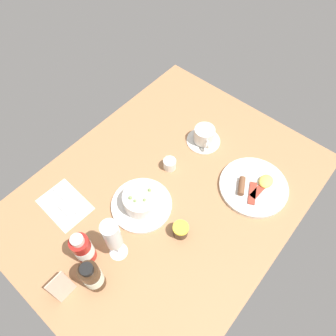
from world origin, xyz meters
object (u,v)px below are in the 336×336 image
object	(u,v)px
porridge_bowl	(141,201)
breakfast_plate	(254,186)
cutlery_setting	(65,205)
jam_jar	(181,230)
wine_glass	(112,236)
coffee_cup	(204,136)
sauce_bottle_brown	(92,277)
creamer_jug	(170,164)
sauce_bottle_red	(83,249)
menu_card	(58,284)

from	to	relation	value
porridge_bowl	breakfast_plate	distance (cm)	40.76
cutlery_setting	porridge_bowl	bearing A→B (deg)	130.51
porridge_bowl	jam_jar	size ratio (longest dim) A/B	4.04
porridge_bowl	jam_jar	world-z (taller)	porridge_bowl
wine_glass	coffee_cup	bearing A→B (deg)	-173.20
jam_jar	breakfast_plate	distance (cm)	31.98
wine_glass	sauce_bottle_brown	distance (cm)	12.88
cutlery_setting	wine_glass	world-z (taller)	wine_glass
creamer_jug	sauce_bottle_brown	size ratio (longest dim) A/B	0.37
coffee_cup	breakfast_plate	size ratio (longest dim) A/B	0.54
cutlery_setting	coffee_cup	world-z (taller)	coffee_cup
wine_glass	sauce_bottle_red	bearing A→B (deg)	-41.69
porridge_bowl	sauce_bottle_brown	distance (cm)	28.91
cutlery_setting	wine_glass	size ratio (longest dim) A/B	0.88
cutlery_setting	breakfast_plate	distance (cm)	66.98
cutlery_setting	coffee_cup	bearing A→B (deg)	160.20
porridge_bowl	sauce_bottle_brown	size ratio (longest dim) A/B	1.35
cutlery_setting	menu_card	size ratio (longest dim) A/B	1.86
porridge_bowl	menu_card	xyz separation A→B (cm)	(35.33, 0.61, 1.62)
cutlery_setting	sauce_bottle_brown	size ratio (longest dim) A/B	1.17
jam_jar	sauce_bottle_brown	bearing A→B (deg)	-17.84
porridge_bowl	creamer_jug	bearing A→B (deg)	-170.57
sauce_bottle_brown	sauce_bottle_red	world-z (taller)	sauce_bottle_brown
sauce_bottle_brown	breakfast_plate	world-z (taller)	sauce_bottle_brown
jam_jar	sauce_bottle_brown	xyz separation A→B (cm)	(28.58, -9.20, 4.53)
porridge_bowl	menu_card	distance (cm)	35.38
creamer_jug	jam_jar	bearing A→B (deg)	48.04
porridge_bowl	wine_glass	size ratio (longest dim) A/B	1.02
coffee_cup	menu_card	bearing A→B (deg)	1.09
breakfast_plate	porridge_bowl	bearing A→B (deg)	-39.28
jam_jar	breakfast_plate	world-z (taller)	jam_jar
sauce_bottle_red	sauce_bottle_brown	bearing A→B (deg)	66.30
porridge_bowl	sauce_bottle_brown	xyz separation A→B (cm)	(27.68, 7.41, 3.87)
porridge_bowl	sauce_bottle_red	xyz separation A→B (cm)	(24.02, -0.91, 3.55)
sauce_bottle_brown	cutlery_setting	bearing A→B (deg)	-110.72
porridge_bowl	coffee_cup	xyz separation A→B (cm)	(-36.68, -0.77, 0.04)
sauce_bottle_red	breakfast_plate	world-z (taller)	sauce_bottle_red
creamer_jug	breakfast_plate	size ratio (longest dim) A/B	0.23
creamer_jug	sauce_bottle_brown	bearing A→B (deg)	12.78
porridge_bowl	cutlery_setting	world-z (taller)	porridge_bowl
creamer_jug	menu_card	size ratio (longest dim) A/B	0.58
wine_glass	sauce_bottle_brown	bearing A→B (deg)	9.38
breakfast_plate	sauce_bottle_brown	bearing A→B (deg)	-17.23
coffee_cup	jam_jar	world-z (taller)	coffee_cup
cutlery_setting	jam_jar	xyz separation A→B (cm)	(-18.14, 36.78, 2.31)
jam_jar	sauce_bottle_red	world-z (taller)	sauce_bottle_red
jam_jar	sauce_bottle_brown	world-z (taller)	sauce_bottle_brown
coffee_cup	creamer_jug	xyz separation A→B (cm)	(18.06, -2.33, -1.08)
sauce_bottle_red	menu_card	world-z (taller)	sauce_bottle_red
sauce_bottle_red	menu_card	bearing A→B (deg)	7.66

